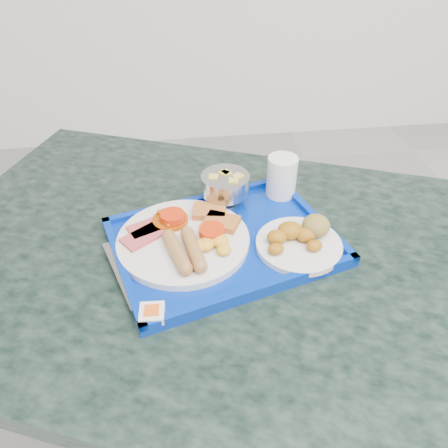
% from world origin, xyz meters
% --- Properties ---
extents(table, '(1.36, 1.15, 0.72)m').
position_xyz_m(table, '(-0.68, 1.11, 0.53)').
color(table, slate).
rests_on(table, floor).
extents(tray, '(0.47, 0.39, 0.02)m').
position_xyz_m(tray, '(-0.67, 1.12, 0.73)').
color(tray, '#03289B').
rests_on(tray, table).
extents(main_plate, '(0.25, 0.25, 0.04)m').
position_xyz_m(main_plate, '(-0.74, 1.12, 0.75)').
color(main_plate, silver).
rests_on(main_plate, tray).
extents(bread_plate, '(0.16, 0.16, 0.05)m').
position_xyz_m(bread_plate, '(-0.53, 1.09, 0.75)').
color(bread_plate, silver).
rests_on(bread_plate, tray).
extents(fruit_bowl, '(0.10, 0.10, 0.07)m').
position_xyz_m(fruit_bowl, '(-0.65, 1.24, 0.78)').
color(fruit_bowl, '#A8A9AB').
rests_on(fruit_bowl, tray).
extents(juice_cup, '(0.06, 0.06, 0.09)m').
position_xyz_m(juice_cup, '(-0.53, 1.26, 0.78)').
color(juice_cup, white).
rests_on(juice_cup, tray).
extents(spoon, '(0.06, 0.15, 0.01)m').
position_xyz_m(spoon, '(-0.84, 1.11, 0.74)').
color(spoon, '#A8A9AB').
rests_on(spoon, tray).
extents(knife, '(0.07, 0.17, 0.00)m').
position_xyz_m(knife, '(-0.86, 1.05, 0.74)').
color(knife, '#A8A9AB').
rests_on(knife, tray).
extents(jam_packet, '(0.04, 0.04, 0.02)m').
position_xyz_m(jam_packet, '(-0.80, 0.95, 0.74)').
color(jam_packet, white).
rests_on(jam_packet, tray).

